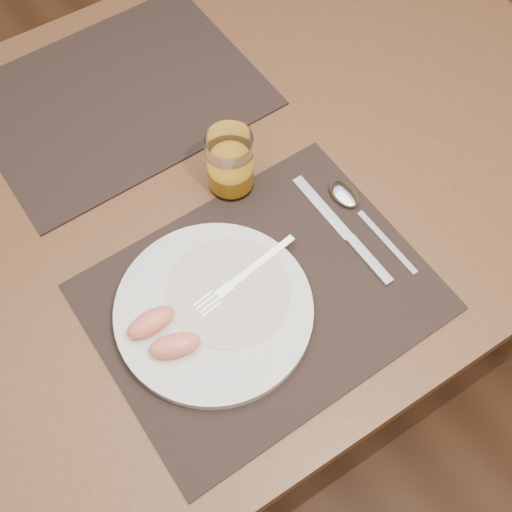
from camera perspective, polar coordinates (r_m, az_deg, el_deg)
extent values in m
plane|color=#56341D|center=(1.66, -3.42, -8.75)|extent=(5.00, 5.00, 0.00)
cube|color=brown|center=(1.01, -5.58, 5.77)|extent=(1.40, 0.90, 0.04)
cylinder|color=brown|center=(1.73, 7.66, 16.29)|extent=(0.06, 0.06, 0.71)
cube|color=#2C201C|center=(0.89, 0.48, -3.64)|extent=(0.46, 0.36, 0.00)
cube|color=#2C201C|center=(1.13, -12.13, 13.70)|extent=(0.46, 0.36, 0.00)
cylinder|color=white|center=(0.87, -3.76, -4.84)|extent=(0.27, 0.27, 0.02)
cylinder|color=white|center=(0.88, -2.45, -3.14)|extent=(0.17, 0.17, 0.00)
cube|color=silver|center=(0.89, 0.59, -0.43)|extent=(0.12, 0.03, 0.00)
cube|color=silver|center=(0.87, -2.83, -3.11)|extent=(0.03, 0.02, 0.00)
cube|color=silver|center=(0.87, -4.34, -4.28)|extent=(0.04, 0.03, 0.00)
cube|color=silver|center=(0.97, 5.91, 4.32)|extent=(0.02, 0.13, 0.00)
cube|color=silver|center=(0.93, 10.03, -0.35)|extent=(0.02, 0.09, 0.01)
cube|color=silver|center=(0.95, 11.55, 1.21)|extent=(0.01, 0.13, 0.00)
ellipsoid|color=silver|center=(0.98, 7.84, 5.51)|extent=(0.04, 0.06, 0.01)
cylinder|color=white|center=(0.95, -2.32, 8.33)|extent=(0.07, 0.07, 0.11)
cylinder|color=orange|center=(0.97, -2.25, 7.22)|extent=(0.06, 0.06, 0.04)
ellipsoid|color=#FF8C68|center=(0.84, -7.24, -7.89)|extent=(0.08, 0.05, 0.03)
ellipsoid|color=#FF8C68|center=(0.85, -9.33, -5.83)|extent=(0.07, 0.03, 0.03)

